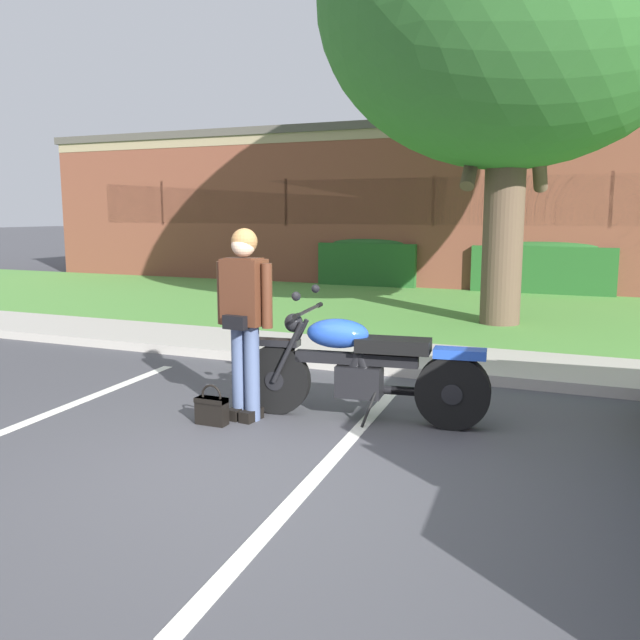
{
  "coord_description": "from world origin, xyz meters",
  "views": [
    {
      "loc": [
        2.1,
        -4.16,
        1.83
      ],
      "look_at": [
        -0.31,
        1.51,
        0.85
      ],
      "focal_mm": 37.7,
      "sensor_mm": 36.0,
      "label": 1
    }
  ],
  "objects_px": {
    "motorcycle": "(372,368)",
    "shade_tree": "(513,0)",
    "handbag": "(212,408)",
    "hedge_left": "(371,261)",
    "rider_person": "(244,310)",
    "brick_building": "(475,207)",
    "hedge_center_left": "(544,266)"
  },
  "relations": [
    {
      "from": "hedge_left",
      "to": "brick_building",
      "type": "height_order",
      "value": "brick_building"
    },
    {
      "from": "hedge_center_left",
      "to": "brick_building",
      "type": "relative_size",
      "value": 0.14
    },
    {
      "from": "shade_tree",
      "to": "hedge_center_left",
      "type": "bearing_deg",
      "value": 87.16
    },
    {
      "from": "shade_tree",
      "to": "rider_person",
      "type": "bearing_deg",
      "value": -102.95
    },
    {
      "from": "motorcycle",
      "to": "shade_tree",
      "type": "relative_size",
      "value": 0.3
    },
    {
      "from": "handbag",
      "to": "brick_building",
      "type": "bearing_deg",
      "value": 92.48
    },
    {
      "from": "motorcycle",
      "to": "handbag",
      "type": "xyz_separation_m",
      "value": [
        -1.25,
        -0.64,
        -0.34
      ]
    },
    {
      "from": "hedge_center_left",
      "to": "rider_person",
      "type": "bearing_deg",
      "value": -98.44
    },
    {
      "from": "shade_tree",
      "to": "hedge_center_left",
      "type": "relative_size",
      "value": 2.44
    },
    {
      "from": "motorcycle",
      "to": "shade_tree",
      "type": "xyz_separation_m",
      "value": [
        0.31,
        5.57,
        4.53
      ]
    },
    {
      "from": "rider_person",
      "to": "hedge_center_left",
      "type": "relative_size",
      "value": 0.55
    },
    {
      "from": "handbag",
      "to": "hedge_left",
      "type": "height_order",
      "value": "hedge_left"
    },
    {
      "from": "shade_tree",
      "to": "brick_building",
      "type": "height_order",
      "value": "shade_tree"
    },
    {
      "from": "brick_building",
      "to": "shade_tree",
      "type": "bearing_deg",
      "value": -77.32
    },
    {
      "from": "handbag",
      "to": "hedge_left",
      "type": "bearing_deg",
      "value": 101.76
    },
    {
      "from": "hedge_left",
      "to": "rider_person",
      "type": "bearing_deg",
      "value": -76.98
    },
    {
      "from": "motorcycle",
      "to": "rider_person",
      "type": "height_order",
      "value": "rider_person"
    },
    {
      "from": "handbag",
      "to": "hedge_center_left",
      "type": "xyz_separation_m",
      "value": [
        1.81,
        11.12,
        0.51
      ]
    },
    {
      "from": "rider_person",
      "to": "brick_building",
      "type": "bearing_deg",
      "value": 93.22
    },
    {
      "from": "shade_tree",
      "to": "hedge_center_left",
      "type": "distance_m",
      "value": 6.58
    },
    {
      "from": "hedge_center_left",
      "to": "motorcycle",
      "type": "bearing_deg",
      "value": -93.02
    },
    {
      "from": "rider_person",
      "to": "shade_tree",
      "type": "bearing_deg",
      "value": 77.05
    },
    {
      "from": "hedge_center_left",
      "to": "brick_building",
      "type": "distance_m",
      "value": 5.9
    },
    {
      "from": "hedge_left",
      "to": "brick_building",
      "type": "distance_m",
      "value": 5.58
    },
    {
      "from": "motorcycle",
      "to": "hedge_left",
      "type": "bearing_deg",
      "value": 108.8
    },
    {
      "from": "handbag",
      "to": "hedge_left",
      "type": "relative_size",
      "value": 0.14
    },
    {
      "from": "rider_person",
      "to": "hedge_left",
      "type": "height_order",
      "value": "rider_person"
    },
    {
      "from": "motorcycle",
      "to": "hedge_center_left",
      "type": "relative_size",
      "value": 0.72
    },
    {
      "from": "handbag",
      "to": "hedge_center_left",
      "type": "height_order",
      "value": "hedge_center_left"
    },
    {
      "from": "motorcycle",
      "to": "hedge_center_left",
      "type": "distance_m",
      "value": 10.5
    },
    {
      "from": "hedge_left",
      "to": "motorcycle",
      "type": "bearing_deg",
      "value": -71.2
    },
    {
      "from": "handbag",
      "to": "brick_building",
      "type": "relative_size",
      "value": 0.02
    }
  ]
}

